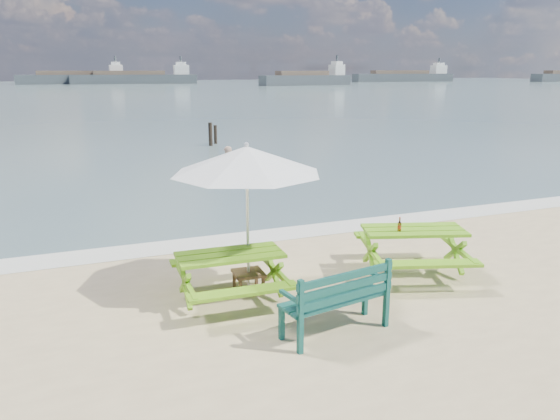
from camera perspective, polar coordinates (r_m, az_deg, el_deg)
name	(u,v)px	position (r m, az deg, el deg)	size (l,w,h in m)	color
sea	(83,92)	(91.17, -19.93, 11.53)	(300.00, 300.00, 0.00)	slate
foam_strip	(242,238)	(11.70, -3.96, -2.98)	(22.00, 0.90, 0.01)	silver
picnic_table_left	(231,278)	(8.58, -5.19, -7.07)	(1.69, 1.86, 0.78)	#629E18
picnic_table_right	(413,252)	(9.90, 13.70, -4.30)	(2.25, 2.37, 0.83)	#69AD1A
park_bench	(335,312)	(7.62, 5.75, -10.60)	(1.62, 0.79, 0.96)	#10423C
side_table	(249,280)	(9.03, -3.31, -7.34)	(0.50, 0.50, 0.31)	brown
patio_umbrella	(247,160)	(8.49, -3.51, 5.23)	(2.49, 2.49, 2.37)	silver
beer_bottle	(399,227)	(9.54, 12.37, -1.71)	(0.06, 0.06, 0.25)	brown
swimmer	(228,168)	(21.23, -5.50, 4.34)	(0.69, 0.50, 1.74)	tan
mooring_pilings	(213,136)	(26.22, -7.06, 7.64)	(0.57, 0.77, 1.29)	black
cargo_ships	(306,78)	(137.81, 2.76, 13.60)	(149.77, 33.32, 4.40)	#3C4347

